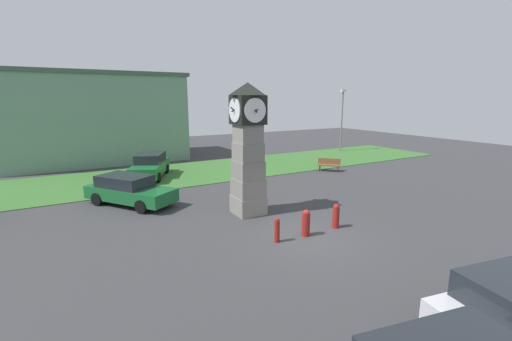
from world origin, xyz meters
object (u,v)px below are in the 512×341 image
bollard_mid_row (306,223)px  bench (329,164)px  car_silver_hatch (150,166)px  street_lamp_near_road (342,116)px  bollard_near_tower (336,216)px  clock_tower (248,150)px  bollard_far_row (277,230)px  car_far_lot (129,190)px

bollard_mid_row → bench: 12.33m
car_silver_hatch → street_lamp_near_road: 19.39m
car_silver_hatch → bollard_near_tower: bearing=-71.0°
clock_tower → car_silver_hatch: bearing=103.0°
bollard_mid_row → bollard_far_row: bearing=177.7°
clock_tower → car_far_lot: size_ratio=1.24×
car_silver_hatch → street_lamp_near_road: bearing=6.8°
clock_tower → bench: clock_tower is taller
bollard_far_row → car_far_lot: bearing=117.3°
car_silver_hatch → bollard_mid_row: bearing=-77.5°
bollard_mid_row → car_far_lot: (-5.14, 7.52, 0.22)m
bench → bollard_mid_row: bearing=-135.7°
car_far_lot → bench: bearing=4.4°
clock_tower → bench: size_ratio=3.88×
street_lamp_near_road → bollard_far_row: bearing=-139.1°
bollard_mid_row → bollard_far_row: (-1.29, 0.05, -0.05)m
bollard_near_tower → car_far_lot: bearing=132.0°
street_lamp_near_road → bollard_near_tower: bearing=-133.9°
clock_tower → bench: (9.49, 5.20, -2.43)m
car_far_lot → bench: 14.02m
bollard_mid_row → street_lamp_near_road: 22.43m
car_silver_hatch → clock_tower: bearing=-77.0°
bollard_near_tower → street_lamp_near_road: (14.63, 15.18, 2.98)m
bench → street_lamp_near_road: bearing=41.9°
bollard_mid_row → car_silver_hatch: car_silver_hatch is taller
bollard_mid_row → bollard_far_row: bollard_mid_row is taller
bollard_far_row → car_silver_hatch: size_ratio=0.20×
car_far_lot → street_lamp_near_road: (21.35, 7.71, 2.74)m
bollard_far_row → clock_tower: bearing=79.4°
bollard_near_tower → bench: bearing=49.7°
clock_tower → bollard_near_tower: 4.71m
bollard_near_tower → bollard_far_row: size_ratio=1.07×
bollard_mid_row → car_far_lot: bearing=124.4°
bollard_far_row → street_lamp_near_road: street_lamp_near_road is taller
bollard_near_tower → car_silver_hatch: bearing=109.0°
clock_tower → car_far_lot: clock_tower is taller
bollard_near_tower → car_silver_hatch: 13.65m
clock_tower → car_far_lot: (-4.48, 4.12, -2.20)m
bench → bollard_far_row: bearing=-139.8°
clock_tower → street_lamp_near_road: (16.86, 11.83, 0.54)m
car_far_lot → street_lamp_near_road: 22.86m
bollard_far_row → street_lamp_near_road: size_ratio=0.16×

